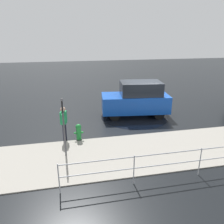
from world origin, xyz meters
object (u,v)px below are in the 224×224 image
object	(u,v)px
moving_hatchback	(137,99)
pedestrian	(64,121)
fire_hydrant	(79,132)
sign_post	(63,119)

from	to	relation	value
moving_hatchback	pedestrian	distance (m)	4.89
fire_hydrant	sign_post	world-z (taller)	sign_post
pedestrian	sign_post	xyz separation A→B (m)	(-0.03, 1.42, 0.62)
moving_hatchback	pedestrian	bearing A→B (deg)	30.56
moving_hatchback	sign_post	bearing A→B (deg)	43.06
moving_hatchback	pedestrian	world-z (taller)	moving_hatchback
moving_hatchback	sign_post	world-z (taller)	sign_post
fire_hydrant	pedestrian	bearing A→B (deg)	-12.94
sign_post	moving_hatchback	bearing A→B (deg)	-136.94
fire_hydrant	pedestrian	world-z (taller)	pedestrian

